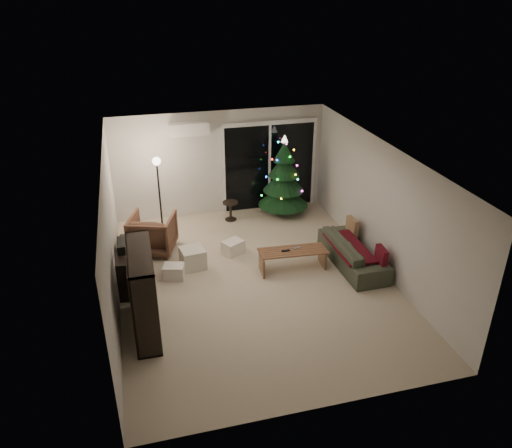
{
  "coord_description": "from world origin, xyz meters",
  "views": [
    {
      "loc": [
        -2.01,
        -7.77,
        5.19
      ],
      "look_at": [
        0.1,
        0.3,
        1.05
      ],
      "focal_mm": 35.0,
      "sensor_mm": 36.0,
      "label": 1
    }
  ],
  "objects_px": {
    "sofa": "(353,252)",
    "coffee_table": "(293,259)",
    "armchair": "(153,233)",
    "bookshelf": "(132,294)",
    "media_cabinet": "(131,266)",
    "christmas_tree": "(284,175)"
  },
  "relations": [
    {
      "from": "sofa",
      "to": "coffee_table",
      "type": "distance_m",
      "value": 1.23
    },
    {
      "from": "armchair",
      "to": "coffee_table",
      "type": "xyz_separation_m",
      "value": [
        2.59,
        -1.44,
        -0.2
      ]
    },
    {
      "from": "bookshelf",
      "to": "sofa",
      "type": "distance_m",
      "value": 4.45
    },
    {
      "from": "coffee_table",
      "to": "media_cabinet",
      "type": "bearing_deg",
      "value": 179.6
    },
    {
      "from": "media_cabinet",
      "to": "christmas_tree",
      "type": "distance_m",
      "value": 4.39
    },
    {
      "from": "coffee_table",
      "to": "christmas_tree",
      "type": "bearing_deg",
      "value": 80.86
    },
    {
      "from": "bookshelf",
      "to": "coffee_table",
      "type": "distance_m",
      "value": 3.34
    },
    {
      "from": "bookshelf",
      "to": "sofa",
      "type": "bearing_deg",
      "value": 36.61
    },
    {
      "from": "media_cabinet",
      "to": "christmas_tree",
      "type": "relative_size",
      "value": 0.62
    },
    {
      "from": "christmas_tree",
      "to": "media_cabinet",
      "type": "bearing_deg",
      "value": -147.92
    },
    {
      "from": "armchair",
      "to": "media_cabinet",
      "type": "bearing_deg",
      "value": 86.62
    },
    {
      "from": "armchair",
      "to": "coffee_table",
      "type": "relative_size",
      "value": 0.68
    },
    {
      "from": "christmas_tree",
      "to": "armchair",
      "type": "bearing_deg",
      "value": -160.78
    },
    {
      "from": "armchair",
      "to": "sofa",
      "type": "relative_size",
      "value": 0.47
    },
    {
      "from": "media_cabinet",
      "to": "coffee_table",
      "type": "distance_m",
      "value": 3.09
    },
    {
      "from": "bookshelf",
      "to": "coffee_table",
      "type": "relative_size",
      "value": 1.1
    },
    {
      "from": "armchair",
      "to": "coffee_table",
      "type": "bearing_deg",
      "value": 169.74
    },
    {
      "from": "sofa",
      "to": "coffee_table",
      "type": "height_order",
      "value": "sofa"
    },
    {
      "from": "armchair",
      "to": "christmas_tree",
      "type": "height_order",
      "value": "christmas_tree"
    },
    {
      "from": "armchair",
      "to": "sofa",
      "type": "xyz_separation_m",
      "value": [
        3.81,
        -1.58,
        -0.13
      ]
    },
    {
      "from": "bookshelf",
      "to": "media_cabinet",
      "type": "height_order",
      "value": "bookshelf"
    },
    {
      "from": "bookshelf",
      "to": "coffee_table",
      "type": "xyz_separation_m",
      "value": [
        3.08,
        1.2,
        -0.52
      ]
    }
  ]
}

